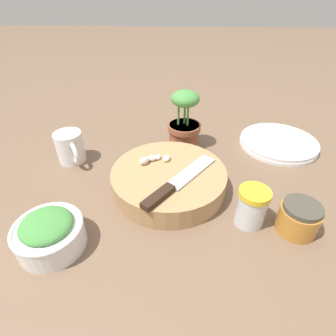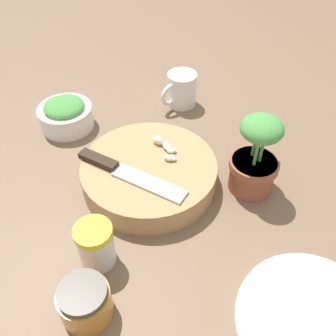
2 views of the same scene
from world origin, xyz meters
name	(u,v)px [view 1 (image 1 of 2)]	position (x,y,z in m)	size (l,w,h in m)	color
ground_plane	(183,178)	(0.00, 0.00, 0.00)	(5.00, 5.00, 0.00)	brown
cutting_board	(169,179)	(-0.03, -0.04, 0.03)	(0.26, 0.26, 0.05)	tan
chef_knife	(177,183)	(-0.02, -0.09, 0.05)	(0.16, 0.20, 0.01)	black
garlic_cloves	(154,159)	(-0.07, 0.00, 0.06)	(0.08, 0.05, 0.02)	silver
herb_bowl	(49,233)	(-0.24, -0.21, 0.03)	(0.13, 0.13, 0.07)	white
spice_jar	(252,207)	(0.13, -0.14, 0.04)	(0.06, 0.06, 0.08)	silver
coffee_mug	(71,148)	(-0.30, 0.06, 0.04)	(0.08, 0.09, 0.08)	white
plate_stack	(278,143)	(0.28, 0.17, 0.01)	(0.22, 0.22, 0.02)	white
honey_jar	(299,218)	(0.22, -0.15, 0.03)	(0.08, 0.08, 0.06)	#BC7A2D
potted_herb	(183,124)	(0.00, 0.16, 0.07)	(0.09, 0.09, 0.17)	#935138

